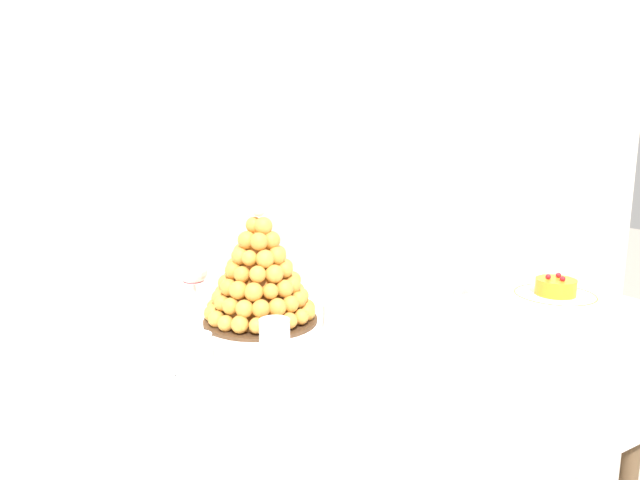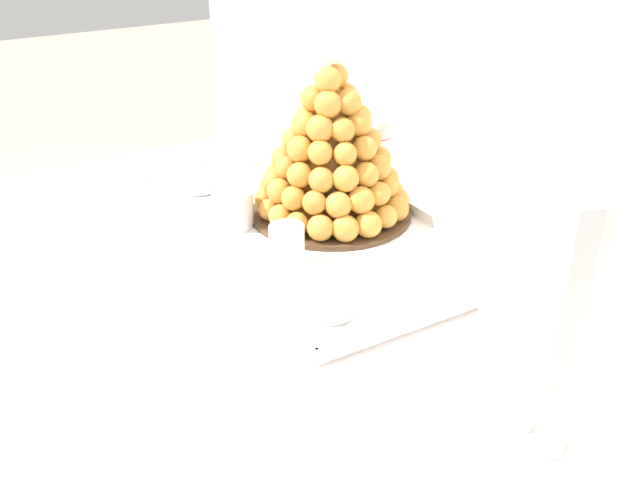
{
  "view_description": "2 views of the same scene",
  "coord_description": "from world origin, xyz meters",
  "views": [
    {
      "loc": [
        -0.79,
        -1.05,
        1.24
      ],
      "look_at": [
        -0.11,
        0.04,
        0.99
      ],
      "focal_mm": 33.01,
      "sensor_mm": 36.0,
      "label": 1
    },
    {
      "loc": [
        0.66,
        -0.45,
        1.3
      ],
      "look_at": [
        -0.02,
        -0.05,
        0.89
      ],
      "focal_mm": 40.64,
      "sensor_mm": 36.0,
      "label": 2
    }
  ],
  "objects": [
    {
      "name": "dessert_cup_mid_right",
      "position": [
        0.02,
        -0.05,
        0.82
      ],
      "size": [
        0.05,
        0.05,
        0.05
      ],
      "color": "silver",
      "rests_on": "serving_tray"
    },
    {
      "name": "wine_glass",
      "position": [
        -0.33,
        0.26,
        0.89
      ],
      "size": [
        0.07,
        0.07,
        0.14
      ],
      "color": "silver",
      "rests_on": "buffet_table"
    },
    {
      "name": "dessert_cup_centre",
      "position": [
        -0.12,
        -0.04,
        0.83
      ],
      "size": [
        0.05,
        0.05,
        0.06
      ],
      "color": "silver",
      "rests_on": "serving_tray"
    },
    {
      "name": "fruit_tart_plate",
      "position": [
        0.53,
        -0.11,
        0.81
      ],
      "size": [
        0.22,
        0.22,
        0.06
      ],
      "color": "white",
      "rests_on": "buffet_table"
    },
    {
      "name": "macaron_goblet",
      "position": [
        0.29,
        0.01,
        0.96
      ],
      "size": [
        0.11,
        0.11,
        0.27
      ],
      "color": "white",
      "rests_on": "buffet_table"
    },
    {
      "name": "serving_tray",
      "position": [
        -0.21,
        0.05,
        0.8
      ],
      "size": [
        0.6,
        0.34,
        0.02
      ],
      "color": "white",
      "rests_on": "buffet_table"
    },
    {
      "name": "backdrop_wall",
      "position": [
        0.0,
        0.85,
        1.25
      ],
      "size": [
        4.8,
        0.1,
        2.5
      ],
      "primitive_type": "cube",
      "color": "silver",
      "rests_on": "ground_plane"
    },
    {
      "name": "dessert_cup_mid_left",
      "position": [
        -0.28,
        -0.05,
        0.82
      ],
      "size": [
        0.06,
        0.06,
        0.06
      ],
      "color": "silver",
      "rests_on": "serving_tray"
    },
    {
      "name": "croquembouche",
      "position": [
        -0.23,
        0.1,
        0.91
      ],
      "size": [
        0.26,
        0.26,
        0.28
      ],
      "color": "#4C331E",
      "rests_on": "serving_tray"
    },
    {
      "name": "buffet_table",
      "position": [
        0.0,
        0.0,
        0.69
      ],
      "size": [
        1.39,
        0.81,
        0.79
      ],
      "color": "brown",
      "rests_on": "ground_plane"
    },
    {
      "name": "dessert_cup_left",
      "position": [
        -0.44,
        -0.04,
        0.82
      ],
      "size": [
        0.06,
        0.06,
        0.05
      ],
      "color": "silver",
      "rests_on": "serving_tray"
    }
  ]
}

